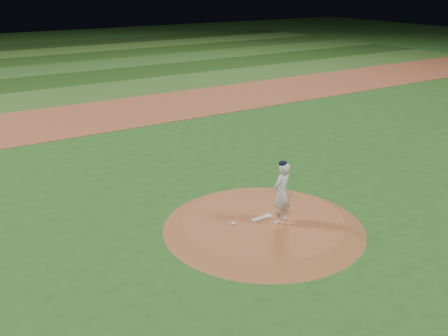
% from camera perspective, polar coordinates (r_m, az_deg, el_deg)
% --- Properties ---
extents(ground, '(120.00, 120.00, 0.00)m').
position_cam_1_polar(ground, '(13.82, 4.51, -6.75)').
color(ground, '#25581C').
rests_on(ground, ground).
extents(infield_dirt_band, '(70.00, 6.00, 0.02)m').
position_cam_1_polar(infield_dirt_band, '(25.66, -14.69, 5.72)').
color(infield_dirt_band, '#9B4E30').
rests_on(infield_dirt_band, ground).
extents(outfield_stripe_0, '(70.00, 5.00, 0.02)m').
position_cam_1_polar(outfield_stripe_0, '(30.81, -18.02, 7.83)').
color(outfield_stripe_0, '#386424').
rests_on(outfield_stripe_0, ground).
extents(outfield_stripe_1, '(70.00, 5.00, 0.02)m').
position_cam_1_polar(outfield_stripe_1, '(35.59, -20.22, 9.19)').
color(outfield_stripe_1, '#1F4415').
rests_on(outfield_stripe_1, ground).
extents(outfield_stripe_2, '(70.00, 5.00, 0.02)m').
position_cam_1_polar(outfield_stripe_2, '(40.42, -21.91, 10.23)').
color(outfield_stripe_2, '#346625').
rests_on(outfield_stripe_2, ground).
extents(outfield_stripe_3, '(70.00, 5.00, 0.02)m').
position_cam_1_polar(outfield_stripe_3, '(45.28, -23.24, 11.04)').
color(outfield_stripe_3, '#244D18').
rests_on(outfield_stripe_3, ground).
extents(pitchers_mound, '(5.50, 5.50, 0.25)m').
position_cam_1_polar(pitchers_mound, '(13.76, 4.53, -6.29)').
color(pitchers_mound, '#9E5931').
rests_on(pitchers_mound, ground).
extents(pitching_rubber, '(0.62, 0.17, 0.03)m').
position_cam_1_polar(pitching_rubber, '(13.73, 4.34, -5.69)').
color(pitching_rubber, silver).
rests_on(pitching_rubber, pitchers_mound).
extents(rosin_bag, '(0.13, 0.13, 0.07)m').
position_cam_1_polar(rosin_bag, '(13.36, 1.08, -6.33)').
color(rosin_bag, white).
rests_on(rosin_bag, pitchers_mound).
extents(pitcher_on_mound, '(0.70, 0.56, 1.75)m').
position_cam_1_polar(pitcher_on_mound, '(13.24, 6.61, -2.79)').
color(pitcher_on_mound, silver).
rests_on(pitcher_on_mound, pitchers_mound).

